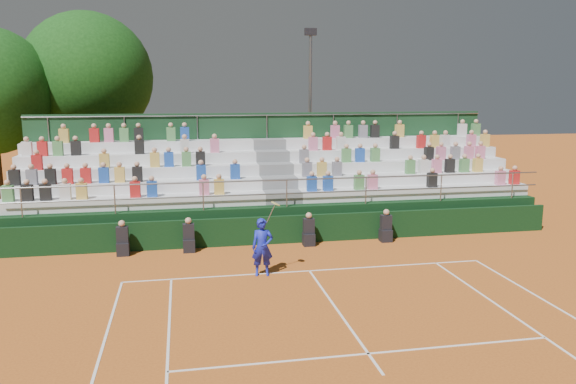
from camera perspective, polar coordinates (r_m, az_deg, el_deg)
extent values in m
plane|color=#BC5D1F|center=(17.18, 2.20, -8.02)|extent=(90.00, 90.00, 0.00)
cube|color=white|center=(17.18, 2.20, -8.00)|extent=(11.00, 0.06, 0.01)
cube|color=white|center=(14.27, 5.13, -11.99)|extent=(0.06, 6.40, 0.01)
cube|color=white|center=(12.28, 8.16, -15.95)|extent=(8.22, 0.06, 0.01)
cube|color=black|center=(20.04, 0.16, -3.81)|extent=(20.00, 0.15, 1.00)
cube|color=black|center=(19.45, -16.41, -5.55)|extent=(0.40, 0.40, 0.44)
cube|color=black|center=(19.32, -16.48, -4.18)|extent=(0.38, 0.25, 0.55)
sphere|color=tan|center=(19.23, -16.54, -3.09)|extent=(0.22, 0.22, 0.22)
cube|color=black|center=(19.34, -10.02, -5.37)|extent=(0.40, 0.40, 0.44)
cube|color=black|center=(19.22, -10.07, -3.99)|extent=(0.38, 0.25, 0.55)
sphere|color=tan|center=(19.13, -10.10, -2.89)|extent=(0.22, 0.22, 0.22)
cube|color=black|center=(19.81, 2.11, -4.83)|extent=(0.40, 0.40, 0.44)
cube|color=black|center=(19.68, 2.12, -3.48)|extent=(0.38, 0.25, 0.55)
sphere|color=tan|center=(19.60, 2.13, -2.40)|extent=(0.22, 0.22, 0.22)
cube|color=black|center=(20.61, 9.88, -4.37)|extent=(0.40, 0.40, 0.44)
cube|color=black|center=(20.49, 9.93, -3.07)|extent=(0.38, 0.25, 0.55)
sphere|color=tan|center=(20.41, 9.96, -2.04)|extent=(0.22, 0.22, 0.22)
cube|color=black|center=(22.99, -1.30, -1.69)|extent=(20.00, 5.20, 1.20)
cube|color=silver|center=(20.96, -15.12, -0.99)|extent=(9.30, 0.85, 0.42)
cube|color=silver|center=(22.75, 12.81, 0.00)|extent=(9.30, 0.85, 0.42)
cube|color=slate|center=(21.21, -0.57, -0.49)|extent=(1.40, 0.85, 0.42)
cube|color=silver|center=(21.71, -15.01, 0.53)|extent=(9.30, 0.85, 0.42)
cube|color=silver|center=(23.45, 12.03, 1.38)|extent=(9.30, 0.85, 0.42)
cube|color=slate|center=(21.96, -0.96, 1.00)|extent=(1.40, 0.85, 0.42)
cube|color=silver|center=(22.49, -14.91, 1.95)|extent=(9.30, 0.85, 0.42)
cube|color=silver|center=(24.17, 11.30, 2.68)|extent=(9.30, 0.85, 0.42)
cube|color=slate|center=(22.72, -1.33, 2.39)|extent=(1.40, 0.85, 0.42)
cube|color=silver|center=(23.27, -14.82, 3.28)|extent=(9.30, 0.85, 0.42)
cube|color=silver|center=(24.90, 10.60, 3.90)|extent=(9.30, 0.85, 0.42)
cube|color=slate|center=(23.50, -1.67, 3.69)|extent=(1.40, 0.85, 0.42)
cube|color=silver|center=(24.07, -14.73, 4.52)|extent=(9.30, 0.85, 0.42)
cube|color=silver|center=(25.65, 9.95, 5.06)|extent=(9.30, 0.85, 0.42)
cube|color=slate|center=(24.29, -2.00, 4.91)|extent=(1.40, 0.85, 0.42)
cube|color=#173C20|center=(24.91, -2.17, 2.99)|extent=(20.00, 0.12, 4.40)
cylinder|color=gray|center=(20.22, -0.13, 1.24)|extent=(20.00, 0.05, 0.05)
cylinder|color=gray|center=(24.62, -2.17, 7.81)|extent=(20.00, 0.05, 0.05)
cube|color=#4C8C4C|center=(21.48, -26.56, -0.14)|extent=(0.36, 0.24, 0.56)
cube|color=black|center=(21.32, -24.95, -0.09)|extent=(0.36, 0.24, 0.56)
cube|color=black|center=(21.18, -23.41, -0.03)|extent=(0.36, 0.24, 0.56)
cube|color=silver|center=(21.05, -21.68, 0.03)|extent=(0.36, 0.24, 0.56)
cube|color=gold|center=(20.95, -20.22, 0.08)|extent=(0.36, 0.24, 0.56)
cube|color=red|center=(20.72, -15.26, 0.25)|extent=(0.36, 0.24, 0.56)
cube|color=#1E4CB2|center=(20.68, -13.65, 0.31)|extent=(0.36, 0.24, 0.56)
cube|color=pink|center=(20.66, -8.51, 0.48)|extent=(0.36, 0.24, 0.56)
cube|color=gold|center=(20.69, -7.02, 0.53)|extent=(0.36, 0.24, 0.56)
cube|color=black|center=(22.22, -26.02, 1.32)|extent=(0.36, 0.24, 0.56)
cube|color=slate|center=(22.07, -24.57, 1.38)|extent=(0.36, 0.24, 0.56)
cube|color=black|center=(21.93, -22.97, 1.45)|extent=(0.36, 0.24, 0.56)
cube|color=red|center=(21.81, -21.49, 1.51)|extent=(0.36, 0.24, 0.56)
cube|color=red|center=(21.70, -19.85, 1.57)|extent=(0.36, 0.24, 0.56)
cube|color=#1E4CB2|center=(21.61, -18.20, 1.63)|extent=(0.36, 0.24, 0.56)
cube|color=gold|center=(21.55, -16.72, 1.69)|extent=(0.36, 0.24, 0.56)
cube|color=black|center=(21.49, -15.05, 1.75)|extent=(0.36, 0.24, 0.56)
cube|color=#1E4CB2|center=(21.43, -8.82, 1.97)|extent=(0.36, 0.24, 0.56)
cube|color=#1E4CB2|center=(21.51, -5.40, 2.08)|extent=(0.36, 0.24, 0.56)
cube|color=red|center=(22.84, -24.13, 2.76)|extent=(0.36, 0.24, 0.56)
cube|color=gold|center=(22.40, -18.14, 3.02)|extent=(0.36, 0.24, 0.56)
cube|color=gold|center=(22.23, -13.38, 3.20)|extent=(0.36, 0.24, 0.56)
cube|color=#1E4CB2|center=(22.22, -12.01, 3.25)|extent=(0.36, 0.24, 0.56)
cube|color=#4C8C4C|center=(22.21, -10.28, 3.31)|extent=(0.36, 0.24, 0.56)
cube|color=black|center=(22.22, -8.88, 3.36)|extent=(0.36, 0.24, 0.56)
cube|color=silver|center=(23.74, -24.98, 3.97)|extent=(0.36, 0.24, 0.56)
cube|color=red|center=(23.61, -23.67, 4.04)|extent=(0.36, 0.24, 0.56)
cube|color=#4C8C4C|center=(23.49, -22.33, 4.11)|extent=(0.36, 0.24, 0.56)
cube|color=black|center=(23.36, -20.74, 4.19)|extent=(0.36, 0.24, 0.56)
cube|color=black|center=(23.07, -14.86, 4.44)|extent=(0.36, 0.24, 0.56)
cube|color=silver|center=(23.01, -10.44, 4.61)|extent=(0.36, 0.24, 0.56)
cube|color=pink|center=(23.04, -7.46, 4.70)|extent=(0.36, 0.24, 0.56)
cube|color=gold|center=(24.26, -21.80, 5.32)|extent=(0.36, 0.24, 0.56)
cube|color=red|center=(24.07, -19.07, 5.46)|extent=(0.36, 0.24, 0.56)
cube|color=pink|center=(23.99, -17.74, 5.53)|extent=(0.36, 0.24, 0.56)
cube|color=#4C8C4C|center=(23.93, -16.30, 5.59)|extent=(0.36, 0.24, 0.56)
cube|color=black|center=(23.88, -14.92, 5.65)|extent=(0.36, 0.24, 0.56)
cube|color=#4C8C4C|center=(23.82, -11.80, 5.77)|extent=(0.36, 0.24, 0.56)
cube|color=#1E4CB2|center=(23.82, -10.45, 5.82)|extent=(0.36, 0.24, 0.56)
cube|color=#1E4CB2|center=(21.20, 2.43, 0.84)|extent=(0.36, 0.24, 0.56)
cube|color=#1E4CB2|center=(21.35, 4.07, 0.89)|extent=(0.36, 0.24, 0.56)
cube|color=#4C8C4C|center=(21.69, 7.22, 0.99)|extent=(0.36, 0.24, 0.56)
cube|color=pink|center=(21.86, 8.59, 1.03)|extent=(0.36, 0.24, 0.56)
cube|color=black|center=(22.79, 14.41, 1.20)|extent=(0.36, 0.24, 0.56)
cube|color=pink|center=(24.18, 20.75, 1.36)|extent=(0.36, 0.24, 0.56)
cube|color=red|center=(24.51, 21.99, 1.39)|extent=(0.36, 0.24, 0.56)
cube|color=slate|center=(21.95, 1.94, 2.29)|extent=(0.36, 0.24, 0.56)
cube|color=gold|center=(22.09, 3.46, 2.32)|extent=(0.36, 0.24, 0.56)
cube|color=slate|center=(22.25, 4.99, 2.36)|extent=(0.36, 0.24, 0.56)
cube|color=#4C8C4C|center=(23.26, 12.30, 2.52)|extent=(0.36, 0.24, 0.56)
cube|color=silver|center=(23.49, 13.59, 2.54)|extent=(0.36, 0.24, 0.56)
cube|color=pink|center=(23.73, 14.87, 2.56)|extent=(0.36, 0.24, 0.56)
cube|color=black|center=(23.99, 16.11, 2.58)|extent=(0.36, 0.24, 0.56)
cube|color=#4C8C4C|center=(24.28, 17.46, 2.60)|extent=(0.36, 0.24, 0.56)
cube|color=gold|center=(24.57, 18.71, 2.62)|extent=(0.36, 0.24, 0.56)
cube|color=slate|center=(22.73, 1.64, 3.64)|extent=(0.36, 0.24, 0.56)
cube|color=#4C8C4C|center=(23.18, 5.94, 3.72)|extent=(0.36, 0.24, 0.56)
cube|color=#1E4CB2|center=(23.35, 7.32, 3.74)|extent=(0.36, 0.24, 0.56)
cube|color=#4C8C4C|center=(23.56, 8.84, 3.76)|extent=(0.36, 0.24, 0.56)
cube|color=black|center=(24.46, 14.12, 3.81)|extent=(0.36, 0.24, 0.56)
cube|color=pink|center=(24.69, 15.26, 3.82)|extent=(0.36, 0.24, 0.56)
cube|color=slate|center=(24.98, 16.62, 3.83)|extent=(0.36, 0.24, 0.56)
cube|color=pink|center=(25.28, 17.90, 3.83)|extent=(0.36, 0.24, 0.56)
cube|color=pink|center=(25.53, 18.93, 3.83)|extent=(0.36, 0.24, 0.56)
cube|color=pink|center=(23.64, 2.56, 4.92)|extent=(0.36, 0.24, 0.56)
cube|color=red|center=(23.78, 3.99, 4.94)|extent=(0.36, 0.24, 0.56)
cube|color=silver|center=(23.94, 5.39, 4.96)|extent=(0.36, 0.24, 0.56)
cube|color=black|center=(24.71, 10.77, 4.99)|extent=(0.36, 0.24, 0.56)
cube|color=red|center=(25.19, 13.37, 4.99)|extent=(0.36, 0.24, 0.56)
cube|color=gold|center=(25.45, 14.65, 4.99)|extent=(0.36, 0.24, 0.56)
cube|color=silver|center=(25.67, 15.68, 4.98)|extent=(0.36, 0.24, 0.56)
cube|color=pink|center=(26.24, 18.11, 4.97)|extent=(0.36, 0.24, 0.56)
cube|color=gold|center=(26.56, 19.36, 4.96)|extent=(0.36, 0.24, 0.56)
cube|color=gold|center=(24.42, 2.04, 6.09)|extent=(0.36, 0.24, 0.56)
cube|color=pink|center=(24.71, 4.80, 6.12)|extent=(0.36, 0.24, 0.56)
cube|color=#4C8C4C|center=(24.88, 6.15, 6.12)|extent=(0.36, 0.24, 0.56)
cube|color=slate|center=(25.08, 7.63, 6.12)|extent=(0.36, 0.24, 0.56)
cube|color=black|center=(25.26, 8.82, 6.12)|extent=(0.36, 0.24, 0.56)
cube|color=gold|center=(25.67, 11.26, 6.11)|extent=(0.36, 0.24, 0.56)
cube|color=silver|center=(26.94, 17.27, 6.04)|extent=(0.36, 0.24, 0.56)
cube|color=#4C8C4C|center=(27.26, 18.52, 6.02)|extent=(0.36, 0.24, 0.56)
imported|color=#1923BC|center=(16.56, -2.62, -5.62)|extent=(0.66, 0.47, 1.72)
cylinder|color=gray|center=(16.35, -1.78, -2.24)|extent=(0.26, 0.03, 0.51)
cylinder|color=#E5D866|center=(16.31, -1.26, -1.19)|extent=(0.26, 0.28, 0.14)
cylinder|color=#342212|center=(29.87, -19.19, 2.78)|extent=(0.50, 0.50, 3.48)
sphere|color=#10390F|center=(29.64, -19.70, 10.94)|extent=(6.27, 6.27, 6.27)
cylinder|color=gray|center=(29.37, 2.25, 7.74)|extent=(0.16, 0.16, 8.09)
cube|color=black|center=(29.47, 2.31, 15.96)|extent=(0.60, 0.25, 0.35)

